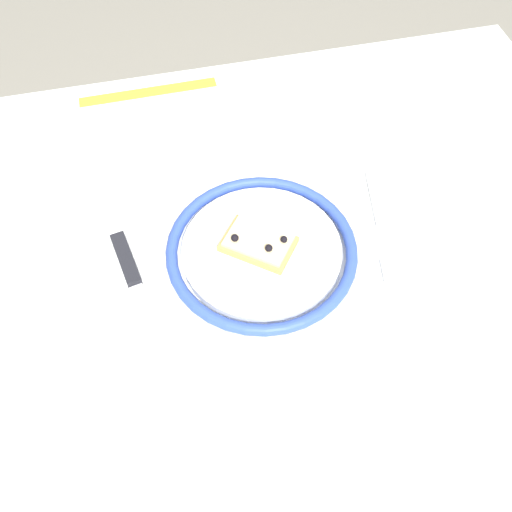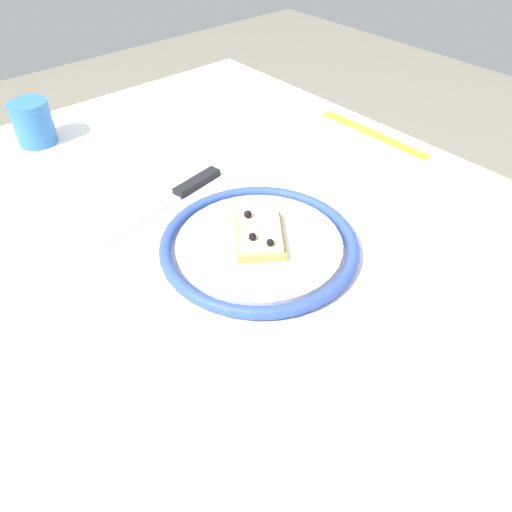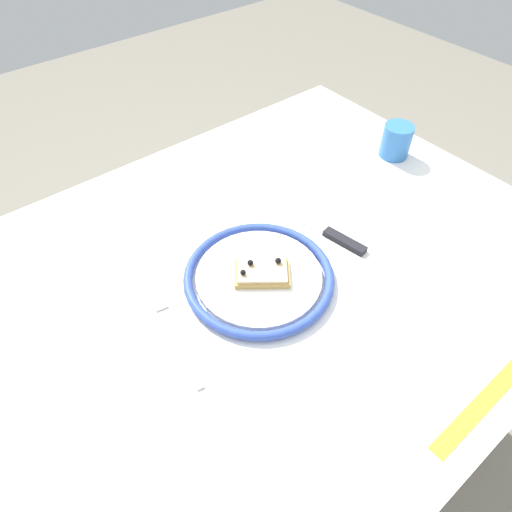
{
  "view_description": "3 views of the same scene",
  "coord_description": "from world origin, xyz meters",
  "px_view_note": "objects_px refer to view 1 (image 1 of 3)",
  "views": [
    {
      "loc": [
        0.1,
        0.44,
        1.45
      ],
      "look_at": [
        -0.0,
        -0.0,
        0.8
      ],
      "focal_mm": 40.34,
      "sensor_mm": 36.0,
      "label": 1
    },
    {
      "loc": [
        -0.4,
        0.32,
        1.22
      ],
      "look_at": [
        -0.03,
        0.01,
        0.79
      ],
      "focal_mm": 34.75,
      "sensor_mm": 36.0,
      "label": 2
    },
    {
      "loc": [
        -0.35,
        -0.42,
        1.41
      ],
      "look_at": [
        0.0,
        0.01,
        0.81
      ],
      "focal_mm": 31.87,
      "sensor_mm": 36.0,
      "label": 3
    }
  ],
  "objects_px": {
    "plate": "(262,250)",
    "fork": "(380,225)",
    "measuring_tape": "(148,92)",
    "knife": "(133,278)",
    "dining_table": "(256,299)",
    "pizza_slice_near": "(258,243)"
  },
  "relations": [
    {
      "from": "pizza_slice_near",
      "to": "knife",
      "type": "relative_size",
      "value": 0.48
    },
    {
      "from": "fork",
      "to": "measuring_tape",
      "type": "relative_size",
      "value": 0.83
    },
    {
      "from": "dining_table",
      "to": "knife",
      "type": "bearing_deg",
      "value": -5.4
    },
    {
      "from": "dining_table",
      "to": "pizza_slice_near",
      "type": "xyz_separation_m",
      "value": [
        -0.01,
        -0.02,
        0.12
      ]
    },
    {
      "from": "measuring_tape",
      "to": "fork",
      "type": "bearing_deg",
      "value": 127.72
    },
    {
      "from": "plate",
      "to": "fork",
      "type": "xyz_separation_m",
      "value": [
        -0.18,
        -0.01,
        -0.01
      ]
    },
    {
      "from": "pizza_slice_near",
      "to": "measuring_tape",
      "type": "relative_size",
      "value": 0.48
    },
    {
      "from": "plate",
      "to": "fork",
      "type": "bearing_deg",
      "value": -176.76
    },
    {
      "from": "plate",
      "to": "dining_table",
      "type": "bearing_deg",
      "value": 53.06
    },
    {
      "from": "measuring_tape",
      "to": "dining_table",
      "type": "bearing_deg",
      "value": 103.64
    },
    {
      "from": "plate",
      "to": "measuring_tape",
      "type": "bearing_deg",
      "value": -73.59
    },
    {
      "from": "measuring_tape",
      "to": "knife",
      "type": "bearing_deg",
      "value": 79.45
    },
    {
      "from": "pizza_slice_near",
      "to": "fork",
      "type": "height_order",
      "value": "pizza_slice_near"
    },
    {
      "from": "knife",
      "to": "measuring_tape",
      "type": "xyz_separation_m",
      "value": [
        -0.07,
        -0.39,
        -0.0
      ]
    },
    {
      "from": "pizza_slice_near",
      "to": "knife",
      "type": "distance_m",
      "value": 0.18
    },
    {
      "from": "dining_table",
      "to": "measuring_tape",
      "type": "xyz_separation_m",
      "value": [
        0.1,
        -0.4,
        0.09
      ]
    },
    {
      "from": "plate",
      "to": "fork",
      "type": "relative_size",
      "value": 1.34
    },
    {
      "from": "plate",
      "to": "measuring_tape",
      "type": "height_order",
      "value": "plate"
    },
    {
      "from": "measuring_tape",
      "to": "plate",
      "type": "bearing_deg",
      "value": 105.96
    },
    {
      "from": "fork",
      "to": "pizza_slice_near",
      "type": "bearing_deg",
      "value": 1.87
    },
    {
      "from": "plate",
      "to": "pizza_slice_near",
      "type": "height_order",
      "value": "pizza_slice_near"
    },
    {
      "from": "dining_table",
      "to": "plate",
      "type": "relative_size",
      "value": 4.41
    }
  ]
}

